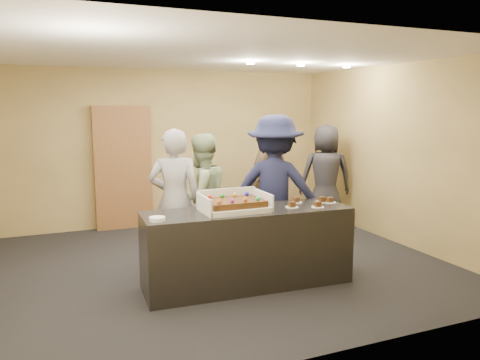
{
  "coord_description": "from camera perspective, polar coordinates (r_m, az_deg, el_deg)",
  "views": [
    {
      "loc": [
        -1.9,
        -5.6,
        2.06
      ],
      "look_at": [
        0.43,
        0.0,
        1.11
      ],
      "focal_mm": 35.0,
      "sensor_mm": 36.0,
      "label": 1
    }
  ],
  "objects": [
    {
      "name": "slice_b",
      "position": [
        5.78,
        6.85,
        -2.53
      ],
      "size": [
        0.15,
        0.15,
        0.07
      ],
      "color": "white",
      "rests_on": "serving_counter"
    },
    {
      "name": "serving_counter",
      "position": [
        5.47,
        0.96,
        -8.25
      ],
      "size": [
        2.43,
        0.82,
        0.9
      ],
      "primitive_type": "cube",
      "rotation": [
        0.0,
        0.0,
        -0.05
      ],
      "color": "black",
      "rests_on": "floor"
    },
    {
      "name": "sheet_cake",
      "position": [
        5.27,
        -0.68,
        -2.76
      ],
      "size": [
        0.64,
        0.44,
        0.12
      ],
      "color": "#3B200D",
      "rests_on": "cake_box"
    },
    {
      "name": "plate_stack",
      "position": [
        4.91,
        -10.06,
        -4.7
      ],
      "size": [
        0.16,
        0.16,
        0.04
      ],
      "primitive_type": "cylinder",
      "color": "white",
      "rests_on": "serving_counter"
    },
    {
      "name": "slice_d",
      "position": [
        5.86,
        9.95,
        -2.44
      ],
      "size": [
        0.15,
        0.15,
        0.07
      ],
      "color": "white",
      "rests_on": "serving_counter"
    },
    {
      "name": "slice_e",
      "position": [
        5.84,
        10.9,
        -2.51
      ],
      "size": [
        0.15,
        0.15,
        0.07
      ],
      "color": "white",
      "rests_on": "serving_counter"
    },
    {
      "name": "storage_cabinet",
      "position": [
        8.16,
        -14.07,
        1.45
      ],
      "size": [
        0.95,
        0.15,
        2.08
      ],
      "primitive_type": "cube",
      "color": "brown",
      "rests_on": "floor"
    },
    {
      "name": "slice_a",
      "position": [
        5.5,
        6.36,
        -3.12
      ],
      "size": [
        0.15,
        0.15,
        0.07
      ],
      "color": "white",
      "rests_on": "serving_counter"
    },
    {
      "name": "ceiling_spotlights",
      "position": [
        7.06,
        7.4,
        13.76
      ],
      "size": [
        1.72,
        0.12,
        0.03
      ],
      "color": "#FFEAC6",
      "rests_on": "ceiling"
    },
    {
      "name": "person_navy_man",
      "position": [
        6.17,
        4.26,
        -1.2
      ],
      "size": [
        1.46,
        1.3,
        1.97
      ],
      "primitive_type": "imported",
      "rotation": [
        0.0,
        0.0,
        2.57
      ],
      "color": "#181C3C",
      "rests_on": "floor"
    },
    {
      "name": "person_brown_extra",
      "position": [
        7.3,
        3.51,
        -0.02
      ],
      "size": [
        1.14,
        1.03,
        1.87
      ],
      "primitive_type": "imported",
      "rotation": [
        0.0,
        0.0,
        3.81
      ],
      "color": "brown",
      "rests_on": "floor"
    },
    {
      "name": "person_sage_man",
      "position": [
        6.27,
        -4.75,
        -2.21
      ],
      "size": [
        1.0,
        0.89,
        1.72
      ],
      "primitive_type": "imported",
      "rotation": [
        0.0,
        0.0,
        3.48
      ],
      "color": "#92A679",
      "rests_on": "floor"
    },
    {
      "name": "person_server_grey",
      "position": [
        5.94,
        -7.94,
        -2.46
      ],
      "size": [
        0.76,
        0.62,
        1.8
      ],
      "primitive_type": "imported",
      "rotation": [
        0.0,
        0.0,
        2.81
      ],
      "color": "#99989C",
      "rests_on": "floor"
    },
    {
      "name": "room",
      "position": [
        5.96,
        -3.86,
        2.01
      ],
      "size": [
        6.04,
        6.0,
        2.7
      ],
      "color": "black",
      "rests_on": "ground"
    },
    {
      "name": "cake_box",
      "position": [
        5.31,
        -0.79,
        -3.23
      ],
      "size": [
        0.74,
        0.51,
        0.22
      ],
      "color": "white",
      "rests_on": "serving_counter"
    },
    {
      "name": "person_dark_suit",
      "position": [
        8.11,
        10.39,
        0.44
      ],
      "size": [
        1.02,
        0.85,
        1.78
      ],
      "primitive_type": "imported",
      "rotation": [
        0.0,
        0.0,
        2.75
      ],
      "color": "#242328",
      "rests_on": "floor"
    },
    {
      "name": "slice_c",
      "position": [
        5.55,
        9.46,
        -3.06
      ],
      "size": [
        0.15,
        0.15,
        0.07
      ],
      "color": "white",
      "rests_on": "serving_counter"
    }
  ]
}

